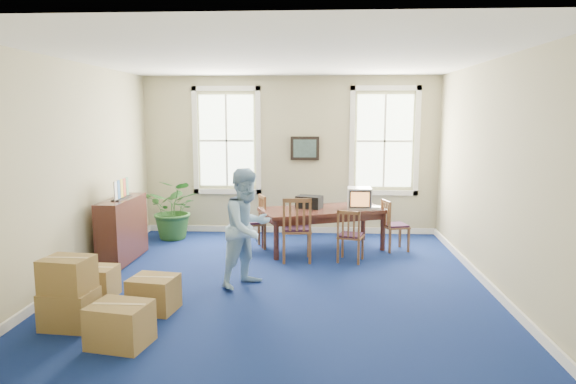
# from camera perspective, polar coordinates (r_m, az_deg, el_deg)

# --- Properties ---
(floor) EXTENTS (6.50, 6.50, 0.00)m
(floor) POSITION_cam_1_polar(r_m,az_deg,el_deg) (7.62, -1.01, -10.01)
(floor) COLOR navy
(floor) RESTS_ON ground
(ceiling) EXTENTS (6.50, 6.50, 0.00)m
(ceiling) POSITION_cam_1_polar(r_m,az_deg,el_deg) (7.26, -1.08, 14.67)
(ceiling) COLOR white
(ceiling) RESTS_ON ground
(wall_back) EXTENTS (6.50, 0.00, 6.50)m
(wall_back) POSITION_cam_1_polar(r_m,az_deg,el_deg) (10.50, 0.24, 4.07)
(wall_back) COLOR tan
(wall_back) RESTS_ON ground
(wall_front) EXTENTS (6.50, 0.00, 6.50)m
(wall_front) POSITION_cam_1_polar(r_m,az_deg,el_deg) (4.07, -4.37, -3.28)
(wall_front) COLOR tan
(wall_front) RESTS_ON ground
(wall_left) EXTENTS (0.00, 6.50, 6.50)m
(wall_left) POSITION_cam_1_polar(r_m,az_deg,el_deg) (8.06, -22.85, 2.00)
(wall_left) COLOR tan
(wall_left) RESTS_ON ground
(wall_right) EXTENTS (0.00, 6.50, 6.50)m
(wall_right) POSITION_cam_1_polar(r_m,az_deg,el_deg) (7.66, 21.96, 1.73)
(wall_right) COLOR tan
(wall_right) RESTS_ON ground
(baseboard_back) EXTENTS (6.00, 0.04, 0.12)m
(baseboard_back) POSITION_cam_1_polar(r_m,az_deg,el_deg) (10.70, 0.23, -4.18)
(baseboard_back) COLOR white
(baseboard_back) RESTS_ON ground
(baseboard_left) EXTENTS (0.04, 6.50, 0.12)m
(baseboard_left) POSITION_cam_1_polar(r_m,az_deg,el_deg) (8.35, -22.03, -8.55)
(baseboard_left) COLOR white
(baseboard_left) RESTS_ON ground
(baseboard_right) EXTENTS (0.04, 6.50, 0.12)m
(baseboard_right) POSITION_cam_1_polar(r_m,az_deg,el_deg) (7.97, 21.12, -9.32)
(baseboard_right) COLOR white
(baseboard_right) RESTS_ON ground
(window_left) EXTENTS (1.40, 0.12, 2.20)m
(window_left) POSITION_cam_1_polar(r_m,az_deg,el_deg) (10.60, -6.83, 5.68)
(window_left) COLOR white
(window_left) RESTS_ON ground
(window_right) EXTENTS (1.40, 0.12, 2.20)m
(window_right) POSITION_cam_1_polar(r_m,az_deg,el_deg) (10.53, 10.67, 5.58)
(window_right) COLOR white
(window_right) RESTS_ON ground
(wall_picture) EXTENTS (0.58, 0.06, 0.48)m
(wall_picture) POSITION_cam_1_polar(r_m,az_deg,el_deg) (10.43, 1.88, 4.87)
(wall_picture) COLOR black
(wall_picture) RESTS_ON ground
(conference_table) EXTENTS (2.42, 1.72, 0.75)m
(conference_table) POSITION_cam_1_polar(r_m,az_deg,el_deg) (9.35, 3.90, -4.11)
(conference_table) COLOR #452019
(conference_table) RESTS_ON ground
(crt_tv) EXTENTS (0.43, 0.47, 0.38)m
(crt_tv) POSITION_cam_1_polar(r_m,az_deg,el_deg) (9.32, 7.93, -0.67)
(crt_tv) COLOR #B7B7BC
(crt_tv) RESTS_ON conference_table
(game_console) EXTENTS (0.18, 0.21, 0.05)m
(game_console) POSITION_cam_1_polar(r_m,az_deg,el_deg) (9.33, 9.78, -1.74)
(game_console) COLOR white
(game_console) RESTS_ON conference_table
(equipment_bag) EXTENTS (0.52, 0.42, 0.22)m
(equipment_bag) POSITION_cam_1_polar(r_m,az_deg,el_deg) (9.30, 2.38, -1.11)
(equipment_bag) COLOR black
(equipment_bag) RESTS_ON conference_table
(chair_near_left) EXTENTS (0.53, 0.53, 1.10)m
(chair_near_left) POSITION_cam_1_polar(r_m,az_deg,el_deg) (8.58, 0.95, -4.07)
(chair_near_left) COLOR brown
(chair_near_left) RESTS_ON ground
(chair_near_right) EXTENTS (0.49, 0.49, 0.89)m
(chair_near_right) POSITION_cam_1_polar(r_m,az_deg,el_deg) (8.62, 6.97, -4.79)
(chair_near_right) COLOR brown
(chair_near_right) RESTS_ON ground
(chair_end_left) EXTENTS (0.57, 0.57, 0.97)m
(chair_end_left) POSITION_cam_1_polar(r_m,az_deg,el_deg) (9.40, -4.08, -3.36)
(chair_end_left) COLOR brown
(chair_end_left) RESTS_ON ground
(chair_end_right) EXTENTS (0.51, 0.51, 0.92)m
(chair_end_right) POSITION_cam_1_polar(r_m,az_deg,el_deg) (9.44, 11.85, -3.63)
(chair_end_right) COLOR brown
(chair_end_right) RESTS_ON ground
(man) EXTENTS (1.02, 1.05, 1.69)m
(man) POSITION_cam_1_polar(r_m,az_deg,el_deg) (7.31, -4.52, -3.97)
(man) COLOR #94BFE4
(man) RESTS_ON ground
(credenza) EXTENTS (0.41, 1.33, 1.04)m
(credenza) POSITION_cam_1_polar(r_m,az_deg,el_deg) (8.94, -17.93, -4.17)
(credenza) COLOR #452019
(credenza) RESTS_ON ground
(brochure_rack) EXTENTS (0.27, 0.78, 0.34)m
(brochure_rack) POSITION_cam_1_polar(r_m,az_deg,el_deg) (8.81, -18.02, 0.19)
(brochure_rack) COLOR #99999E
(brochure_rack) RESTS_ON credenza
(potted_plant) EXTENTS (1.19, 1.07, 1.19)m
(potted_plant) POSITION_cam_1_polar(r_m,az_deg,el_deg) (10.30, -12.46, -1.87)
(potted_plant) COLOR #265621
(potted_plant) RESTS_ON ground
(cardboard_boxes) EXTENTS (1.66, 1.66, 0.87)m
(cardboard_boxes) POSITION_cam_1_polar(r_m,az_deg,el_deg) (6.50, -21.03, -9.91)
(cardboard_boxes) COLOR olive
(cardboard_boxes) RESTS_ON ground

